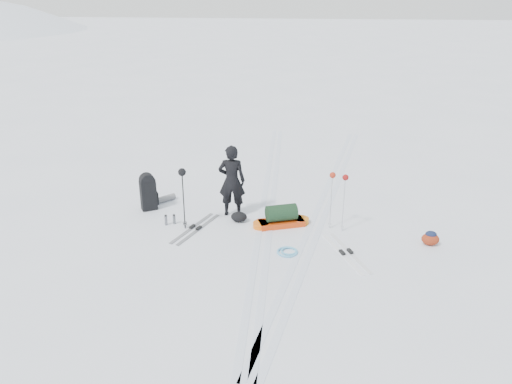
# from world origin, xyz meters

# --- Properties ---
(ground) EXTENTS (200.00, 200.00, 0.00)m
(ground) POSITION_xyz_m (0.00, 0.00, 0.00)
(ground) COLOR white
(ground) RESTS_ON ground
(ski_tracks) EXTENTS (3.38, 17.97, 0.01)m
(ski_tracks) POSITION_xyz_m (0.61, 0.88, 0.00)
(ski_tracks) COLOR silver
(ski_tracks) RESTS_ON ground
(skier) EXTENTS (0.68, 0.47, 1.81)m
(skier) POSITION_xyz_m (-0.91, 0.80, 0.91)
(skier) COLOR black
(skier) RESTS_ON ground
(pulk_sled) EXTENTS (1.43, 0.89, 0.53)m
(pulk_sled) POSITION_xyz_m (0.37, 0.36, 0.20)
(pulk_sled) COLOR red
(pulk_sled) RESTS_ON ground
(expedition_rucksack) EXTENTS (0.73, 1.04, 0.97)m
(expedition_rucksack) POSITION_xyz_m (-3.05, 0.89, 0.45)
(expedition_rucksack) COLOR black
(expedition_rucksack) RESTS_ON ground
(ski_poles_black) EXTENTS (0.18, 0.21, 1.49)m
(ski_poles_black) POSITION_xyz_m (-1.88, -0.09, 1.22)
(ski_poles_black) COLOR black
(ski_poles_black) RESTS_ON ground
(ski_poles_silver) EXTENTS (0.43, 0.25, 1.40)m
(ski_poles_silver) POSITION_xyz_m (1.66, 0.33, 1.17)
(ski_poles_silver) COLOR silver
(ski_poles_silver) RESTS_ON ground
(touring_skis_grey) EXTENTS (0.79, 1.79, 0.07)m
(touring_skis_grey) POSITION_xyz_m (-1.62, -0.12, 0.01)
(touring_skis_grey) COLOR gray
(touring_skis_grey) RESTS_ON ground
(touring_skis_white) EXTENTS (1.04, 1.80, 0.07)m
(touring_skis_white) POSITION_xyz_m (1.88, -0.82, 0.02)
(touring_skis_white) COLOR white
(touring_skis_white) RESTS_ON ground
(rope_coil) EXTENTS (0.61, 0.61, 0.06)m
(rope_coil) POSITION_xyz_m (0.64, -0.96, 0.03)
(rope_coil) COLOR #5AAEDB
(rope_coil) RESTS_ON ground
(small_daypack) EXTENTS (0.48, 0.45, 0.33)m
(small_daypack) POSITION_xyz_m (3.72, -0.15, 0.16)
(small_daypack) COLOR maroon
(small_daypack) RESTS_ON ground
(thermos_pair) EXTENTS (0.26, 0.18, 0.26)m
(thermos_pair) POSITION_xyz_m (-2.28, 0.03, 0.12)
(thermos_pair) COLOR slate
(thermos_pair) RESTS_ON ground
(stuff_sack) EXTENTS (0.40, 0.30, 0.25)m
(stuff_sack) POSITION_xyz_m (-0.67, 0.43, 0.12)
(stuff_sack) COLOR black
(stuff_sack) RESTS_ON ground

